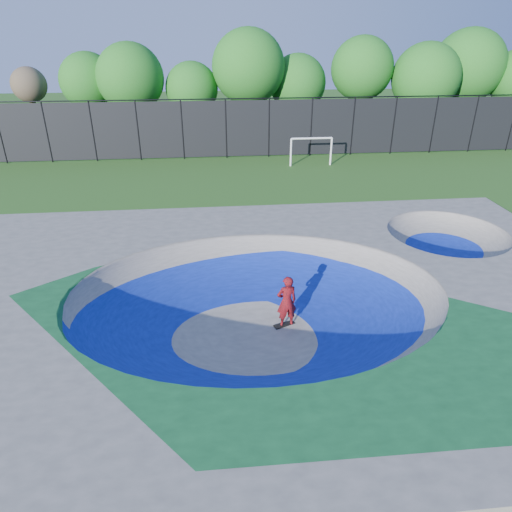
{
  "coord_description": "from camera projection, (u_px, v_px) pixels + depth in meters",
  "views": [
    {
      "loc": [
        -1.14,
        -11.24,
        8.26
      ],
      "look_at": [
        0.28,
        3.0,
        1.1
      ],
      "focal_mm": 32.0,
      "sensor_mm": 36.0,
      "label": 1
    }
  ],
  "objects": [
    {
      "name": "fence",
      "position": [
        226.0,
        128.0,
        31.55
      ],
      "size": [
        48.09,
        0.09,
        4.04
      ],
      "color": "black",
      "rests_on": "ground"
    },
    {
      "name": "skater",
      "position": [
        287.0,
        302.0,
        13.78
      ],
      "size": [
        0.69,
        0.51,
        1.72
      ],
      "primitive_type": "imported",
      "rotation": [
        0.0,
        0.0,
        3.32
      ],
      "color": "red",
      "rests_on": "ground"
    },
    {
      "name": "soccer_goal",
      "position": [
        311.0,
        146.0,
        30.08
      ],
      "size": [
        2.83,
        0.12,
        1.86
      ],
      "color": "white",
      "rests_on": "ground"
    },
    {
      "name": "treeline",
      "position": [
        238.0,
        74.0,
        35.05
      ],
      "size": [
        53.05,
        7.26,
        8.7
      ],
      "color": "#4C3C26",
      "rests_on": "ground"
    },
    {
      "name": "skateboard",
      "position": [
        286.0,
        324.0,
        14.15
      ],
      "size": [
        0.81,
        0.47,
        0.05
      ],
      "primitive_type": "cube",
      "rotation": [
        0.0,
        0.0,
        0.34
      ],
      "color": "black",
      "rests_on": "ground"
    },
    {
      "name": "skate_deck",
      "position": [
        257.0,
        312.0,
        13.46
      ],
      "size": [
        22.0,
        14.0,
        1.5
      ],
      "primitive_type": "cube",
      "color": "gray",
      "rests_on": "ground"
    },
    {
      "name": "ground",
      "position": [
        257.0,
        333.0,
        13.8
      ],
      "size": [
        120.0,
        120.0,
        0.0
      ],
      "primitive_type": "plane",
      "color": "#265417",
      "rests_on": "ground"
    }
  ]
}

